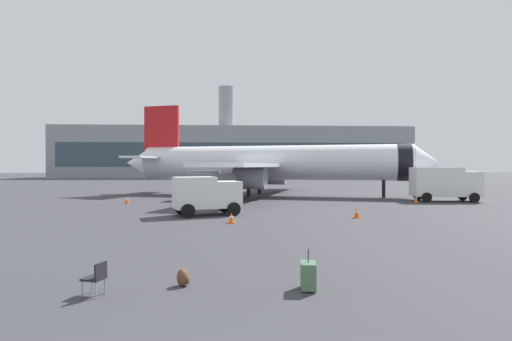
# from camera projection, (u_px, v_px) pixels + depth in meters

# --- Properties ---
(airplane_at_gate) EXTENTS (34.98, 31.94, 10.50)m
(airplane_at_gate) POSITION_uv_depth(u_px,v_px,m) (270.00, 163.00, 46.37)
(airplane_at_gate) COLOR white
(airplane_at_gate) RESTS_ON ground
(service_truck) EXTENTS (4.94, 2.80, 2.90)m
(service_truck) POSITION_uv_depth(u_px,v_px,m) (211.00, 184.00, 40.49)
(service_truck) COLOR gray
(service_truck) RESTS_ON ground
(fuel_truck) EXTENTS (6.26, 3.35, 3.20)m
(fuel_truck) POSITION_uv_depth(u_px,v_px,m) (444.00, 183.00, 38.88)
(fuel_truck) COLOR white
(fuel_truck) RESTS_ON ground
(cargo_van) EXTENTS (4.80, 3.44, 2.60)m
(cargo_van) POSITION_uv_depth(u_px,v_px,m) (206.00, 194.00, 27.95)
(cargo_van) COLOR white
(cargo_van) RESTS_ON ground
(safety_cone_near) EXTENTS (0.44, 0.44, 0.64)m
(safety_cone_near) POSITION_uv_depth(u_px,v_px,m) (416.00, 199.00, 38.02)
(safety_cone_near) COLOR #F2590C
(safety_cone_near) RESTS_ON ground
(safety_cone_mid) EXTENTS (0.44, 0.44, 0.62)m
(safety_cone_mid) POSITION_uv_depth(u_px,v_px,m) (127.00, 200.00, 36.56)
(safety_cone_mid) COLOR #F2590C
(safety_cone_mid) RESTS_ON ground
(safety_cone_far) EXTENTS (0.44, 0.44, 0.68)m
(safety_cone_far) POSITION_uv_depth(u_px,v_px,m) (357.00, 213.00, 26.49)
(safety_cone_far) COLOR #F2590C
(safety_cone_far) RESTS_ON ground
(safety_cone_outer) EXTENTS (0.44, 0.44, 0.62)m
(safety_cone_outer) POSITION_uv_depth(u_px,v_px,m) (231.00, 218.00, 24.07)
(safety_cone_outer) COLOR #F2590C
(safety_cone_outer) RESTS_ON ground
(rolling_suitcase) EXTENTS (0.48, 0.69, 1.10)m
(rolling_suitcase) POSITION_uv_depth(u_px,v_px,m) (308.00, 275.00, 11.10)
(rolling_suitcase) COLOR #476B4C
(rolling_suitcase) RESTS_ON ground
(traveller_backpack) EXTENTS (0.36, 0.40, 0.48)m
(traveller_backpack) POSITION_uv_depth(u_px,v_px,m) (183.00, 278.00, 11.47)
(traveller_backpack) COLOR brown
(traveller_backpack) RESTS_ON ground
(gate_chair) EXTENTS (0.60, 0.60, 0.86)m
(gate_chair) POSITION_uv_depth(u_px,v_px,m) (96.00, 276.00, 10.60)
(gate_chair) COLOR black
(gate_chair) RESTS_ON ground
(terminal_building) EXTENTS (98.46, 19.04, 26.20)m
(terminal_building) POSITION_uv_depth(u_px,v_px,m) (235.00, 153.00, 120.03)
(terminal_building) COLOR gray
(terminal_building) RESTS_ON ground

